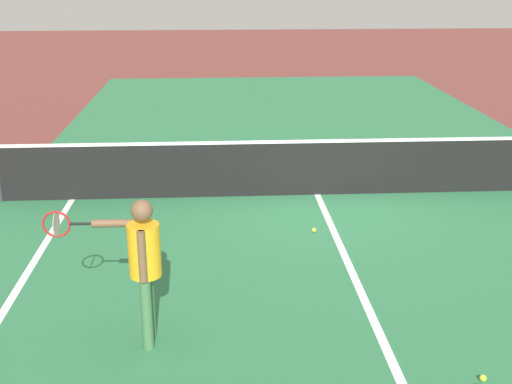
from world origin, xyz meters
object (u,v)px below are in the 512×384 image
player_near (142,257)px  tennis_ball_near_net (314,230)px  tennis_ball_mid_court (483,378)px  net (318,167)px

player_near → tennis_ball_near_net: bearing=52.3°
tennis_ball_near_net → tennis_ball_mid_court: (1.06, -3.64, 0.00)m
tennis_ball_near_net → tennis_ball_mid_court: bearing=-73.8°
net → tennis_ball_mid_court: bearing=-81.7°
player_near → tennis_ball_mid_court: 3.44m
player_near → net: bearing=61.0°
player_near → tennis_ball_near_net: (2.14, 2.78, -0.93)m
tennis_ball_mid_court → player_near: bearing=164.9°
net → tennis_ball_mid_court: (0.77, -5.26, -0.46)m
net → tennis_ball_near_net: bearing=-100.3°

